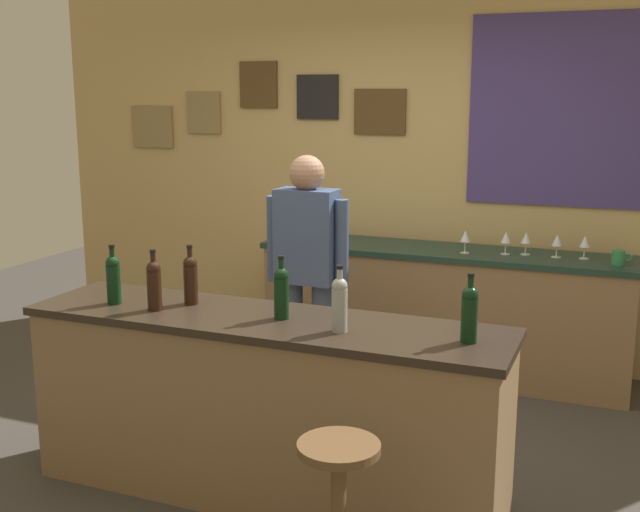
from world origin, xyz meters
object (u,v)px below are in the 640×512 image
(wine_glass_a, at_px, (465,237))
(wine_glass_d, at_px, (557,241))
(wine_glass_e, at_px, (585,242))
(wine_bottle_f, at_px, (470,312))
(wine_bottle_d, at_px, (281,291))
(wine_glass_b, at_px, (506,238))
(wine_glass_c, at_px, (526,239))
(wine_bottle_b, at_px, (154,283))
(wine_bottle_a, at_px, (113,278))
(bartender, at_px, (307,270))
(wine_bottle_e, at_px, (340,302))
(wine_bottle_c, at_px, (191,278))
(coffee_mug, at_px, (619,258))
(bar_stool, at_px, (338,497))

(wine_glass_a, height_order, wine_glass_d, same)
(wine_glass_e, bearing_deg, wine_bottle_f, -99.08)
(wine_bottle_d, bearing_deg, wine_glass_b, 70.12)
(wine_bottle_d, height_order, wine_glass_d, wine_bottle_d)
(wine_glass_d, bearing_deg, wine_bottle_f, -94.45)
(wine_glass_a, bearing_deg, wine_glass_c, 14.36)
(wine_glass_a, relative_size, wine_glass_b, 1.00)
(wine_bottle_d, height_order, wine_glass_c, wine_bottle_d)
(wine_bottle_b, height_order, wine_bottle_f, same)
(wine_bottle_a, height_order, wine_glass_a, wine_bottle_a)
(wine_bottle_b, height_order, wine_glass_a, wine_bottle_b)
(bartender, height_order, wine_glass_c, bartender)
(wine_glass_e, bearing_deg, wine_bottle_e, -112.77)
(wine_bottle_e, xyz_separation_m, wine_glass_b, (0.40, 2.11, -0.05))
(bartender, xyz_separation_m, wine_glass_a, (0.74, 1.02, 0.07))
(wine_bottle_c, height_order, wine_glass_b, wine_bottle_c)
(wine_bottle_d, xyz_separation_m, wine_bottle_e, (0.33, -0.09, 0.00))
(wine_bottle_b, relative_size, wine_bottle_c, 1.00)
(wine_glass_c, height_order, coffee_mug, wine_glass_c)
(bartender, distance_m, wine_bottle_c, 0.92)
(bartender, height_order, coffee_mug, bartender)
(wine_bottle_d, distance_m, coffee_mug, 2.44)
(wine_bottle_b, xyz_separation_m, wine_glass_e, (1.88, 2.17, -0.05))
(bartender, xyz_separation_m, bar_stool, (0.82, -1.63, -0.48))
(wine_glass_e, bearing_deg, bartender, -143.11)
(wine_bottle_b, relative_size, wine_glass_a, 1.97)
(bartender, distance_m, wine_glass_e, 1.88)
(bar_stool, bearing_deg, wine_glass_d, 79.54)
(wine_bottle_d, bearing_deg, bartender, 105.92)
(coffee_mug, bearing_deg, wine_bottle_e, -118.71)
(bar_stool, bearing_deg, wine_glass_c, 83.72)
(wine_glass_a, xyz_separation_m, coffee_mug, (0.98, 0.00, -0.06))
(bar_stool, xyz_separation_m, wine_bottle_b, (-1.20, 0.59, 0.60))
(wine_bottle_c, height_order, wine_glass_e, wine_bottle_c)
(coffee_mug, bearing_deg, wine_bottle_c, -136.41)
(wine_bottle_a, relative_size, wine_bottle_e, 1.00)
(wine_glass_b, xyz_separation_m, coffee_mug, (0.72, -0.06, -0.06))
(wine_bottle_c, distance_m, wine_glass_b, 2.33)
(wine_bottle_c, bearing_deg, wine_glass_d, 51.06)
(wine_bottle_e, bearing_deg, wine_glass_b, 79.22)
(wine_bottle_a, xyz_separation_m, wine_bottle_f, (1.80, 0.06, 0.00))
(wine_bottle_d, height_order, wine_glass_a, wine_bottle_d)
(bartender, distance_m, wine_bottle_e, 1.19)
(wine_bottle_a, bearing_deg, wine_glass_e, 45.09)
(wine_bottle_c, xyz_separation_m, wine_glass_e, (1.77, 2.00, -0.05))
(bar_stool, relative_size, wine_glass_b, 4.39)
(wine_glass_d, bearing_deg, wine_glass_b, -175.74)
(bartender, distance_m, wine_bottle_a, 1.21)
(wine_bottle_f, relative_size, wine_glass_b, 1.97)
(wine_bottle_a, xyz_separation_m, wine_bottle_e, (1.23, -0.01, 0.00))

